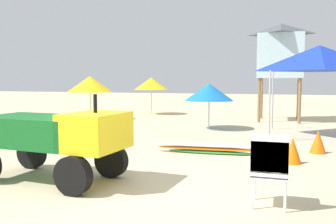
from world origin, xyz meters
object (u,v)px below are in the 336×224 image
(stacked_plastic_chairs, at_px, (270,164))
(traffic_cone_near, at_px, (318,142))
(surfboard_pile, at_px, (207,148))
(beach_umbrella_mid, at_px, (209,92))
(beach_umbrella_far, at_px, (90,84))
(utility_cart, at_px, (56,135))
(traffic_cone_far, at_px, (293,151))
(popup_canopy, at_px, (319,58))
(beach_umbrella_left, at_px, (151,84))
(lifeguard_tower, at_px, (281,51))

(stacked_plastic_chairs, bearing_deg, traffic_cone_near, 77.33)
(surfboard_pile, distance_m, beach_umbrella_mid, 4.52)
(beach_umbrella_far, bearing_deg, utility_cart, -63.67)
(beach_umbrella_mid, bearing_deg, traffic_cone_far, -60.19)
(popup_canopy, height_order, traffic_cone_near, popup_canopy)
(popup_canopy, distance_m, beach_umbrella_far, 9.33)
(traffic_cone_far, bearing_deg, popup_canopy, 79.15)
(popup_canopy, relative_size, beach_umbrella_left, 1.51)
(beach_umbrella_left, bearing_deg, surfboard_pile, -62.16)
(lifeguard_tower, distance_m, beach_umbrella_mid, 4.48)
(beach_umbrella_far, xyz_separation_m, traffic_cone_near, (8.85, -4.91, -1.27))
(popup_canopy, height_order, beach_umbrella_left, popup_canopy)
(stacked_plastic_chairs, bearing_deg, utility_cart, 175.34)
(beach_umbrella_mid, height_order, traffic_cone_near, beach_umbrella_mid)
(utility_cart, xyz_separation_m, traffic_cone_far, (3.88, 2.62, -0.52))
(stacked_plastic_chairs, bearing_deg, beach_umbrella_mid, 107.18)
(utility_cart, bearing_deg, traffic_cone_far, 33.95)
(beach_umbrella_left, relative_size, beach_umbrella_mid, 1.07)
(lifeguard_tower, bearing_deg, popup_canopy, -74.47)
(traffic_cone_far, bearing_deg, beach_umbrella_mid, 119.81)
(utility_cart, distance_m, traffic_cone_far, 4.71)
(traffic_cone_near, relative_size, traffic_cone_far, 1.01)
(stacked_plastic_chairs, distance_m, lifeguard_tower, 11.35)
(utility_cart, xyz_separation_m, surfboard_pile, (1.99, 3.07, -0.65))
(stacked_plastic_chairs, bearing_deg, popup_canopy, 80.79)
(traffic_cone_far, bearing_deg, beach_umbrella_left, 125.22)
(utility_cart, xyz_separation_m, beach_umbrella_far, (-4.37, 8.83, 0.76))
(utility_cart, bearing_deg, beach_umbrella_left, 102.70)
(utility_cart, height_order, surfboard_pile, utility_cart)
(utility_cart, xyz_separation_m, beach_umbrella_left, (-2.69, 11.92, 0.75))
(lifeguard_tower, relative_size, beach_umbrella_left, 2.21)
(stacked_plastic_chairs, height_order, traffic_cone_near, stacked_plastic_chairs)
(lifeguard_tower, relative_size, beach_umbrella_mid, 2.36)
(surfboard_pile, bearing_deg, beach_umbrella_mid, 100.85)
(surfboard_pile, height_order, lifeguard_tower, lifeguard_tower)
(stacked_plastic_chairs, distance_m, popup_canopy, 7.21)
(utility_cart, bearing_deg, stacked_plastic_chairs, -4.66)
(stacked_plastic_chairs, height_order, beach_umbrella_left, beach_umbrella_left)
(beach_umbrella_mid, relative_size, traffic_cone_near, 3.19)
(surfboard_pile, xyz_separation_m, traffic_cone_near, (2.49, 0.85, 0.14))
(traffic_cone_near, bearing_deg, utility_cart, -138.80)
(surfboard_pile, height_order, popup_canopy, popup_canopy)
(traffic_cone_near, bearing_deg, beach_umbrella_far, 150.96)
(surfboard_pile, distance_m, beach_umbrella_left, 10.11)
(utility_cart, height_order, traffic_cone_far, utility_cart)
(stacked_plastic_chairs, distance_m, beach_umbrella_mid, 8.03)
(beach_umbrella_left, bearing_deg, beach_umbrella_mid, -49.85)
(surfboard_pile, height_order, beach_umbrella_left, beach_umbrella_left)
(beach_umbrella_left, relative_size, beach_umbrella_far, 0.93)
(lifeguard_tower, xyz_separation_m, beach_umbrella_mid, (-2.31, -3.47, -1.64))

